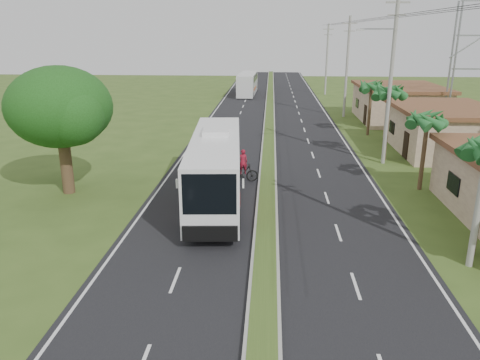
{
  "coord_description": "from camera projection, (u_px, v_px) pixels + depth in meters",
  "views": [
    {
      "loc": [
        0.11,
        -16.1,
        9.3
      ],
      "look_at": [
        -1.44,
        7.5,
        1.8
      ],
      "focal_mm": 35.0,
      "sensor_mm": 36.0,
      "label": 1
    }
  ],
  "objects": [
    {
      "name": "utility_pole_b",
      "position": [
        390.0,
        77.0,
        32.83
      ],
      "size": [
        3.2,
        0.28,
        12.0
      ],
      "color": "gray",
      "rests_on": "ground"
    },
    {
      "name": "palm_verge_d",
      "position": [
        372.0,
        86.0,
        42.8
      ],
      "size": [
        2.4,
        2.4,
        5.25
      ],
      "color": "#473321",
      "rests_on": "ground"
    },
    {
      "name": "palm_verge_c",
      "position": [
        390.0,
        92.0,
        34.1
      ],
      "size": [
        2.4,
        2.4,
        5.85
      ],
      "color": "#473321",
      "rests_on": "ground"
    },
    {
      "name": "lane_edge_left",
      "position": [
        185.0,
        153.0,
        37.57
      ],
      "size": [
        0.12,
        160.0,
        0.01
      ],
      "primitive_type": "cube",
      "color": "silver",
      "rests_on": "ground"
    },
    {
      "name": "motorcyclist",
      "position": [
        243.0,
        171.0,
        30.11
      ],
      "size": [
        2.07,
        0.98,
        2.18
      ],
      "rotation": [
        0.0,
        0.0,
        0.22
      ],
      "color": "black",
      "rests_on": "ground"
    },
    {
      "name": "coach_bus_far",
      "position": [
        248.0,
        83.0,
        72.09
      ],
      "size": [
        2.75,
        11.22,
        3.25
      ],
      "rotation": [
        0.0,
        0.0,
        -0.03
      ],
      "color": "silver",
      "rests_on": "ground"
    },
    {
      "name": "palm_verge_b",
      "position": [
        428.0,
        120.0,
        27.64
      ],
      "size": [
        2.4,
        2.4,
        5.05
      ],
      "color": "#473321",
      "rests_on": "ground"
    },
    {
      "name": "coach_bus_main",
      "position": [
        216.0,
        164.0,
        26.21
      ],
      "size": [
        3.5,
        12.71,
        4.06
      ],
      "rotation": [
        0.0,
        0.0,
        0.07
      ],
      "color": "white",
      "rests_on": "ground"
    },
    {
      "name": "median_strip",
      "position": [
        268.0,
        153.0,
        37.12
      ],
      "size": [
        1.2,
        160.0,
        0.18
      ],
      "color": "gray",
      "rests_on": "ground"
    },
    {
      "name": "utility_pole_d",
      "position": [
        327.0,
        59.0,
        71.12
      ],
      "size": [
        1.6,
        0.28,
        10.5
      ],
      "color": "gray",
      "rests_on": "ground"
    },
    {
      "name": "lane_edge_right",
      "position": [
        354.0,
        156.0,
        36.73
      ],
      "size": [
        0.12,
        160.0,
        0.01
      ],
      "primitive_type": "cube",
      "color": "silver",
      "rests_on": "ground"
    },
    {
      "name": "shade_tree",
      "position": [
        58.0,
        110.0,
        26.89
      ],
      "size": [
        6.3,
        6.0,
        7.54
      ],
      "color": "#473321",
      "rests_on": "ground"
    },
    {
      "name": "ground",
      "position": [
        264.0,
        283.0,
        18.13
      ],
      "size": [
        180.0,
        180.0,
        0.0
      ],
      "primitive_type": "plane",
      "color": "#39501D",
      "rests_on": "ground"
    },
    {
      "name": "road_asphalt",
      "position": [
        268.0,
        154.0,
        37.15
      ],
      "size": [
        14.0,
        160.0,
        0.02
      ],
      "primitive_type": "cube",
      "color": "black",
      "rests_on": "ground"
    },
    {
      "name": "shop_far",
      "position": [
        398.0,
        103.0,
        50.91
      ],
      "size": [
        8.6,
        11.6,
        3.82
      ],
      "color": "tan",
      "rests_on": "ground"
    },
    {
      "name": "utility_pole_c",
      "position": [
        347.0,
        66.0,
        52.03
      ],
      "size": [
        1.6,
        0.28,
        11.0
      ],
      "color": "gray",
      "rests_on": "ground"
    },
    {
      "name": "shop_mid",
      "position": [
        443.0,
        129.0,
        37.62
      ],
      "size": [
        7.6,
        10.6,
        3.67
      ],
      "color": "tan",
      "rests_on": "ground"
    }
  ]
}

